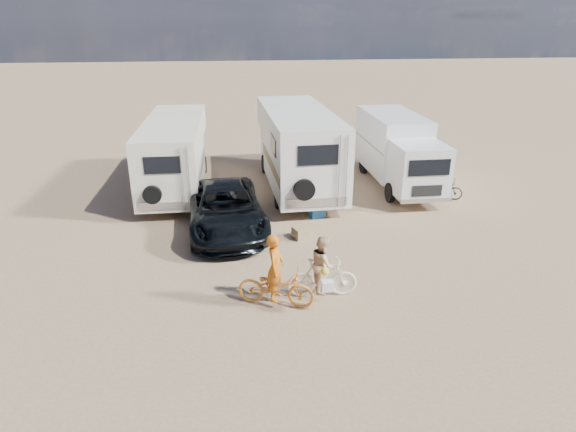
{
  "coord_description": "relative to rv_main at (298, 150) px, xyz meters",
  "views": [
    {
      "loc": [
        -2.48,
        -12.09,
        6.73
      ],
      "look_at": [
        -0.96,
        1.01,
        1.3
      ],
      "focal_mm": 30.45,
      "sensor_mm": 36.0,
      "label": 1
    }
  ],
  "objects": [
    {
      "name": "rv_left",
      "position": [
        -5.02,
        0.41,
        -0.18
      ],
      "size": [
        2.25,
        7.34,
        2.85
      ],
      "primitive_type": null,
      "rotation": [
        0.0,
        0.0,
        -0.01
      ],
      "color": "white",
      "rests_on": "ground"
    },
    {
      "name": "box_truck",
      "position": [
        4.21,
        -0.2,
        -0.17
      ],
      "size": [
        2.11,
        6.45,
        2.87
      ],
      "primitive_type": null,
      "rotation": [
        0.0,
        0.0,
        0.01
      ],
      "color": "silver",
      "rests_on": "ground"
    },
    {
      "name": "bike_woman",
      "position": [
        -0.53,
        -8.63,
        -1.07
      ],
      "size": [
        1.82,
        0.6,
        1.08
      ],
      "primitive_type": "imported",
      "rotation": [
        0.0,
        0.0,
        1.52
      ],
      "color": "#E8E9C7",
      "rests_on": "ground"
    },
    {
      "name": "bike_man",
      "position": [
        -1.75,
        -8.9,
        -1.1
      ],
      "size": [
        2.04,
        1.26,
        1.01
      ],
      "primitive_type": "imported",
      "rotation": [
        0.0,
        0.0,
        1.24
      ],
      "color": "orange",
      "rests_on": "ground"
    },
    {
      "name": "bike_parked",
      "position": [
        5.48,
        -1.98,
        -1.2
      ],
      "size": [
        1.65,
        1.21,
        0.83
      ],
      "primitive_type": "imported",
      "rotation": [
        0.0,
        0.0,
        1.1
      ],
      "color": "#282A27",
      "rests_on": "ground"
    },
    {
      "name": "dark_suv",
      "position": [
        -3.0,
        -4.03,
        -0.87
      ],
      "size": [
        2.95,
        5.55,
        1.49
      ],
      "primitive_type": "imported",
      "rotation": [
        0.0,
        0.0,
        0.09
      ],
      "color": "black",
      "rests_on": "ground"
    },
    {
      "name": "crate",
      "position": [
        -0.58,
        -5.06,
        -1.43
      ],
      "size": [
        0.59,
        0.59,
        0.37
      ],
      "primitive_type": "cube",
      "rotation": [
        0.0,
        0.0,
        0.38
      ],
      "color": "#897450",
      "rests_on": "ground"
    },
    {
      "name": "rv_main",
      "position": [
        0.0,
        0.0,
        0.0
      ],
      "size": [
        2.84,
        7.68,
        3.22
      ],
      "primitive_type": null,
      "rotation": [
        0.0,
        0.0,
        0.04
      ],
      "color": "silver",
      "rests_on": "ground"
    },
    {
      "name": "rider_woman",
      "position": [
        -0.53,
        -8.63,
        -0.86
      ],
      "size": [
        0.61,
        0.76,
        1.51
      ],
      "primitive_type": "imported",
      "rotation": [
        0.0,
        0.0,
        1.52
      ],
      "color": "tan",
      "rests_on": "ground"
    },
    {
      "name": "rider_man",
      "position": [
        -1.75,
        -8.9,
        -0.74
      ],
      "size": [
        0.6,
        0.73,
        1.74
      ],
      "primitive_type": "imported",
      "rotation": [
        0.0,
        0.0,
        1.24
      ],
      "color": "#C46013",
      "rests_on": "ground"
    },
    {
      "name": "ground",
      "position": [
        -0.19,
        -7.28,
        -1.61
      ],
      "size": [
        140.0,
        140.0,
        0.0
      ],
      "primitive_type": "plane",
      "color": "#9E7F5E",
      "rests_on": "ground"
    },
    {
      "name": "cooler",
      "position": [
        0.25,
        -3.33,
        -1.4
      ],
      "size": [
        0.62,
        0.52,
        0.43
      ],
      "primitive_type": "cube",
      "rotation": [
        0.0,
        0.0,
        0.3
      ],
      "color": "#1D5E91",
      "rests_on": "ground"
    }
  ]
}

